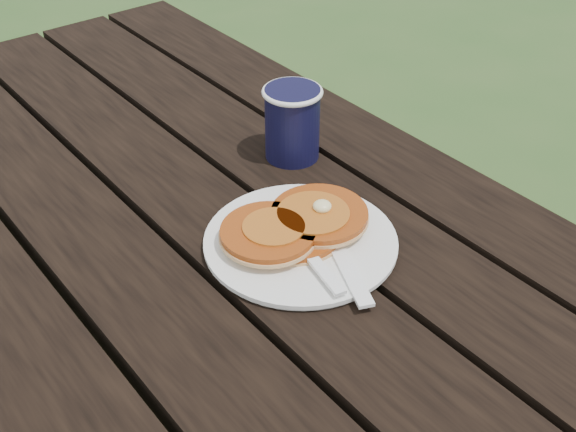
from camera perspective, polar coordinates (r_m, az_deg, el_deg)
plate at (r=0.94m, az=1.00°, el=-2.09°), size 0.32×0.32×0.01m
pancake_stack at (r=0.94m, az=0.64°, el=-0.72°), size 0.20×0.14×0.04m
knife at (r=0.91m, az=4.29°, el=-3.35°), size 0.09×0.17×0.00m
fork at (r=0.88m, az=2.46°, el=-4.01°), size 0.06×0.16×0.01m
coffee_cup at (r=1.09m, az=0.34°, el=7.64°), size 0.09×0.09×0.11m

